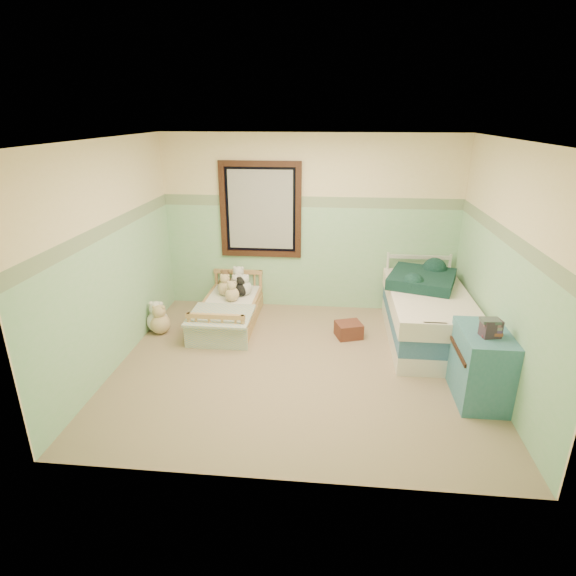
# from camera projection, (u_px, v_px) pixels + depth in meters

# --- Properties ---
(floor) EXTENTS (4.20, 3.60, 0.02)m
(floor) POSITION_uv_depth(u_px,v_px,m) (299.00, 366.00, 5.38)
(floor) COLOR #8E7755
(floor) RESTS_ON ground
(ceiling) EXTENTS (4.20, 3.60, 0.02)m
(ceiling) POSITION_uv_depth(u_px,v_px,m) (302.00, 138.00, 4.48)
(ceiling) COLOR silver
(ceiling) RESTS_ON wall_back
(wall_back) EXTENTS (4.20, 0.04, 2.50)m
(wall_back) POSITION_uv_depth(u_px,v_px,m) (310.00, 224.00, 6.61)
(wall_back) COLOR beige
(wall_back) RESTS_ON floor
(wall_front) EXTENTS (4.20, 0.04, 2.50)m
(wall_front) POSITION_uv_depth(u_px,v_px,m) (281.00, 340.00, 3.26)
(wall_front) COLOR beige
(wall_front) RESTS_ON floor
(wall_left) EXTENTS (0.04, 3.60, 2.50)m
(wall_left) POSITION_uv_depth(u_px,v_px,m) (111.00, 257.00, 5.13)
(wall_left) COLOR beige
(wall_left) RESTS_ON floor
(wall_right) EXTENTS (0.04, 3.60, 2.50)m
(wall_right) POSITION_uv_depth(u_px,v_px,m) (505.00, 269.00, 4.74)
(wall_right) COLOR beige
(wall_right) RESTS_ON floor
(wainscot_mint) EXTENTS (4.20, 0.01, 1.50)m
(wainscot_mint) POSITION_uv_depth(u_px,v_px,m) (309.00, 258.00, 6.77)
(wainscot_mint) COLOR #A1CEA5
(wainscot_mint) RESTS_ON floor
(border_strip) EXTENTS (4.20, 0.01, 0.15)m
(border_strip) POSITION_uv_depth(u_px,v_px,m) (310.00, 202.00, 6.48)
(border_strip) COLOR #407141
(border_strip) RESTS_ON wall_back
(window_frame) EXTENTS (1.16, 0.06, 1.36)m
(window_frame) POSITION_uv_depth(u_px,v_px,m) (260.00, 210.00, 6.56)
(window_frame) COLOR black
(window_frame) RESTS_ON wall_back
(window_blinds) EXTENTS (0.92, 0.01, 1.12)m
(window_blinds) POSITION_uv_depth(u_px,v_px,m) (261.00, 210.00, 6.57)
(window_blinds) COLOR #BABAB2
(window_blinds) RESTS_ON window_frame
(toddler_bed_frame) EXTENTS (0.73, 1.47, 0.19)m
(toddler_bed_frame) POSITION_uv_depth(u_px,v_px,m) (229.00, 317.00, 6.42)
(toddler_bed_frame) COLOR #AC8347
(toddler_bed_frame) RESTS_ON floor
(toddler_mattress) EXTENTS (0.67, 1.40, 0.12)m
(toddler_mattress) POSITION_uv_depth(u_px,v_px,m) (229.00, 307.00, 6.36)
(toddler_mattress) COLOR white
(toddler_mattress) RESTS_ON toddler_bed_frame
(patchwork_quilt) EXTENTS (0.80, 0.73, 0.03)m
(patchwork_quilt) POSITION_uv_depth(u_px,v_px,m) (220.00, 315.00, 5.91)
(patchwork_quilt) COLOR #7AACC3
(patchwork_quilt) RESTS_ON toddler_mattress
(plush_bed_brown) EXTENTS (0.20, 0.20, 0.20)m
(plush_bed_brown) POSITION_uv_depth(u_px,v_px,m) (225.00, 283.00, 6.78)
(plush_bed_brown) COLOR brown
(plush_bed_brown) RESTS_ON toddler_mattress
(plush_bed_white) EXTENTS (0.24, 0.24, 0.24)m
(plush_bed_white) POSITION_uv_depth(u_px,v_px,m) (239.00, 282.00, 6.76)
(plush_bed_white) COLOR silver
(plush_bed_white) RESTS_ON toddler_mattress
(plush_bed_tan) EXTENTS (0.21, 0.21, 0.21)m
(plush_bed_tan) POSITION_uv_depth(u_px,v_px,m) (225.00, 288.00, 6.57)
(plush_bed_tan) COLOR #D5B685
(plush_bed_tan) RESTS_ON toddler_mattress
(plush_bed_dark) EXTENTS (0.19, 0.19, 0.19)m
(plush_bed_dark) POSITION_uv_depth(u_px,v_px,m) (241.00, 289.00, 6.56)
(plush_bed_dark) COLOR black
(plush_bed_dark) RESTS_ON toddler_mattress
(plush_floor_cream) EXTENTS (0.29, 0.29, 0.29)m
(plush_floor_cream) POSITION_uv_depth(u_px,v_px,m) (158.00, 321.00, 6.18)
(plush_floor_cream) COLOR white
(plush_floor_cream) RESTS_ON floor
(plush_floor_tan) EXTENTS (0.27, 0.27, 0.27)m
(plush_floor_tan) POSITION_uv_depth(u_px,v_px,m) (160.00, 324.00, 6.12)
(plush_floor_tan) COLOR #D5B685
(plush_floor_tan) RESTS_ON floor
(twin_bed_frame) EXTENTS (0.92, 1.83, 0.22)m
(twin_bed_frame) POSITION_uv_depth(u_px,v_px,m) (425.00, 332.00, 5.93)
(twin_bed_frame) COLOR white
(twin_bed_frame) RESTS_ON floor
(twin_boxspring) EXTENTS (0.92, 1.83, 0.22)m
(twin_boxspring) POSITION_uv_depth(u_px,v_px,m) (427.00, 317.00, 5.86)
(twin_boxspring) COLOR #2C537F
(twin_boxspring) RESTS_ON twin_bed_frame
(twin_mattress) EXTENTS (0.95, 1.87, 0.22)m
(twin_mattress) POSITION_uv_depth(u_px,v_px,m) (429.00, 301.00, 5.78)
(twin_mattress) COLOR silver
(twin_mattress) RESTS_ON twin_boxspring
(teal_blanket) EXTENTS (0.99, 1.02, 0.14)m
(teal_blanket) POSITION_uv_depth(u_px,v_px,m) (422.00, 279.00, 6.00)
(teal_blanket) COLOR black
(teal_blanket) RESTS_ON twin_mattress
(dresser) EXTENTS (0.47, 0.75, 0.75)m
(dresser) POSITION_uv_depth(u_px,v_px,m) (481.00, 365.00, 4.65)
(dresser) COLOR #30707F
(dresser) RESTS_ON floor
(book_stack) EXTENTS (0.20, 0.17, 0.17)m
(book_stack) POSITION_uv_depth(u_px,v_px,m) (491.00, 328.00, 4.40)
(book_stack) COLOR #452021
(book_stack) RESTS_ON dresser
(red_pillow) EXTENTS (0.39, 0.36, 0.20)m
(red_pillow) POSITION_uv_depth(u_px,v_px,m) (349.00, 330.00, 6.03)
(red_pillow) COLOR brown
(red_pillow) RESTS_ON floor
(floor_book) EXTENTS (0.26, 0.21, 0.02)m
(floor_book) POSITION_uv_depth(u_px,v_px,m) (235.00, 345.00, 5.83)
(floor_book) COLOR #FDAA3C
(floor_book) RESTS_ON floor
(extra_plush_0) EXTENTS (0.20, 0.20, 0.20)m
(extra_plush_0) POSITION_uv_depth(u_px,v_px,m) (232.00, 294.00, 6.37)
(extra_plush_0) COLOR #D5B685
(extra_plush_0) RESTS_ON toddler_mattress
(extra_plush_1) EXTENTS (0.21, 0.21, 0.21)m
(extra_plush_1) POSITION_uv_depth(u_px,v_px,m) (245.00, 288.00, 6.58)
(extra_plush_1) COLOR silver
(extra_plush_1) RESTS_ON toddler_mattress
(extra_plush_2) EXTENTS (0.18, 0.18, 0.18)m
(extra_plush_2) POSITION_uv_depth(u_px,v_px,m) (236.00, 287.00, 6.67)
(extra_plush_2) COLOR white
(extra_plush_2) RESTS_ON toddler_mattress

